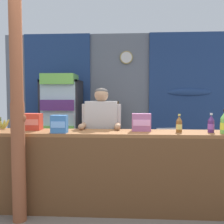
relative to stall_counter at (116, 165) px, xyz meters
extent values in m
plane|color=slate|center=(0.06, 0.79, -0.59)|extent=(7.49, 7.49, 0.00)
cube|color=slate|center=(0.06, 2.58, 0.79)|extent=(5.23, 0.12, 2.76)
cube|color=navy|center=(-1.39, 2.49, 1.02)|extent=(1.45, 0.04, 2.30)
ellipsoid|color=navy|center=(-1.39, 2.47, 0.90)|extent=(0.80, 0.10, 0.16)
cube|color=navy|center=(1.47, 2.49, 1.02)|extent=(1.70, 0.04, 2.30)
ellipsoid|color=navy|center=(1.47, 2.47, 0.90)|extent=(0.94, 0.10, 0.16)
cylinder|color=tan|center=(0.12, 2.50, 1.65)|extent=(0.28, 0.03, 0.28)
cylinder|color=white|center=(0.12, 2.49, 1.65)|extent=(0.24, 0.01, 0.24)
cube|color=beige|center=(0.74, 2.50, 1.15)|extent=(0.24, 0.02, 0.18)
cube|color=#935B33|center=(0.00, 0.11, 0.36)|extent=(3.55, 0.47, 0.04)
cube|color=brown|center=(0.00, -0.11, -0.12)|extent=(3.55, 0.04, 0.93)
cylinder|color=#995133|center=(-1.07, -0.24, 0.08)|extent=(0.15, 0.15, 1.33)
cylinder|color=#995133|center=(-1.07, -0.24, 1.40)|extent=(0.14, 0.14, 1.33)
ellipsoid|color=#995133|center=(-1.00, -0.24, 0.57)|extent=(0.06, 0.05, 0.08)
cube|color=#232328|center=(-1.16, 2.29, 0.27)|extent=(0.75, 0.04, 1.72)
cube|color=#232328|center=(-1.52, 1.99, 0.27)|extent=(0.04, 0.64, 1.72)
cube|color=#232328|center=(-0.80, 1.99, 0.27)|extent=(0.04, 0.64, 1.72)
cube|color=#232328|center=(-1.16, 1.99, 1.11)|extent=(0.75, 0.64, 0.04)
cube|color=#232328|center=(-1.16, 1.99, -0.55)|extent=(0.75, 0.64, 0.08)
cube|color=silver|center=(-1.16, 1.69, 0.32)|extent=(0.69, 0.02, 1.56)
cylinder|color=#B7B7BC|center=(-0.84, 1.65, 0.27)|extent=(0.02, 0.02, 0.40)
cube|color=silver|center=(-1.16, 1.99, 0.05)|extent=(0.67, 0.56, 0.02)
cube|color=#75C64C|center=(-1.16, 1.86, 0.16)|extent=(0.63, 0.52, 0.20)
cube|color=silver|center=(-1.16, 1.99, 0.54)|extent=(0.67, 0.56, 0.02)
cube|color=#56286B|center=(-1.16, 1.86, 0.65)|extent=(0.63, 0.52, 0.20)
cube|color=silver|center=(-1.16, 1.99, 1.03)|extent=(0.67, 0.56, 0.02)
cube|color=#75C64C|center=(-1.16, 1.86, 1.14)|extent=(0.63, 0.52, 0.20)
cube|color=brown|center=(-0.49, 2.21, 0.06)|extent=(0.04, 0.28, 1.30)
cube|color=brown|center=(-0.05, 2.21, 0.06)|extent=(0.04, 0.28, 1.30)
cube|color=brown|center=(-0.27, 2.21, 0.52)|extent=(0.44, 0.28, 0.02)
cylinder|color=orange|center=(-0.33, 2.21, 0.59)|extent=(0.05, 0.05, 0.12)
cylinder|color=#56286B|center=(-0.20, 2.21, 0.61)|extent=(0.06, 0.06, 0.16)
cube|color=brown|center=(-0.27, 2.21, 0.13)|extent=(0.44, 0.28, 0.02)
cylinder|color=#56286B|center=(-0.33, 2.21, 0.22)|extent=(0.06, 0.06, 0.15)
cylinder|color=#56286B|center=(-0.20, 2.21, 0.20)|extent=(0.05, 0.05, 0.13)
cube|color=brown|center=(-0.27, 2.21, -0.26)|extent=(0.44, 0.28, 0.02)
cylinder|color=#56286B|center=(-0.33, 2.21, -0.19)|extent=(0.06, 0.06, 0.13)
cylinder|color=#56286B|center=(-0.20, 2.21, -0.18)|extent=(0.06, 0.06, 0.15)
cube|color=silver|center=(0.80, 1.58, -0.15)|extent=(0.53, 0.53, 0.04)
cube|color=silver|center=(0.85, 1.38, 0.07)|extent=(0.42, 0.14, 0.40)
cylinder|color=silver|center=(0.94, 1.81, -0.37)|extent=(0.04, 0.04, 0.44)
cylinder|color=silver|center=(0.57, 1.72, -0.37)|extent=(0.04, 0.04, 0.44)
cylinder|color=silver|center=(1.03, 1.44, -0.37)|extent=(0.04, 0.04, 0.44)
cylinder|color=silver|center=(0.66, 1.35, -0.37)|extent=(0.04, 0.04, 0.44)
cube|color=silver|center=(1.00, 1.62, -0.03)|extent=(0.13, 0.39, 0.03)
cube|color=silver|center=(0.61, 1.53, -0.03)|extent=(0.13, 0.39, 0.03)
cylinder|color=#28282D|center=(-0.31, 0.49, -0.19)|extent=(0.11, 0.11, 0.79)
cylinder|color=#28282D|center=(-0.13, 0.49, -0.19)|extent=(0.11, 0.11, 0.79)
cube|color=#BCB7B2|center=(-0.22, 0.49, 0.47)|extent=(0.43, 0.20, 0.54)
sphere|color=tan|center=(-0.22, 0.49, 0.83)|extent=(0.19, 0.19, 0.19)
ellipsoid|color=#4C4742|center=(-0.22, 0.50, 0.87)|extent=(0.18, 0.18, 0.10)
cylinder|color=#BCB7B2|center=(-0.45, 0.49, 0.56)|extent=(0.08, 0.08, 0.28)
cylinder|color=tan|center=(-0.45, 0.34, 0.42)|extent=(0.07, 0.26, 0.07)
sphere|color=tan|center=(-0.45, 0.21, 0.42)|extent=(0.08, 0.08, 0.08)
cylinder|color=#BCB7B2|center=(0.01, 0.49, 0.56)|extent=(0.08, 0.08, 0.28)
cylinder|color=tan|center=(0.01, 0.34, 0.42)|extent=(0.07, 0.26, 0.07)
sphere|color=tan|center=(0.01, 0.21, 0.42)|extent=(0.08, 0.08, 0.08)
cylinder|color=#75C64C|center=(1.25, 0.00, 0.47)|extent=(0.09, 0.09, 0.18)
cylinder|color=yellow|center=(1.25, 0.00, 0.47)|extent=(0.10, 0.10, 0.08)
cylinder|color=#56286B|center=(1.13, 0.09, 0.45)|extent=(0.07, 0.07, 0.14)
cone|color=#56286B|center=(1.13, 0.09, 0.56)|extent=(0.07, 0.07, 0.06)
cylinder|color=silver|center=(1.13, 0.09, 0.60)|extent=(0.03, 0.03, 0.02)
cylinder|color=purple|center=(1.13, 0.09, 0.45)|extent=(0.08, 0.08, 0.06)
cylinder|color=brown|center=(0.75, 0.08, 0.45)|extent=(0.07, 0.07, 0.14)
cone|color=brown|center=(0.75, 0.08, 0.55)|extent=(0.07, 0.07, 0.06)
cylinder|color=#E5CC4C|center=(0.75, 0.08, 0.59)|extent=(0.03, 0.03, 0.02)
cylinder|color=#E5D166|center=(0.75, 0.08, 0.45)|extent=(0.07, 0.07, 0.06)
cube|color=#E5422D|center=(-1.07, 0.20, 0.49)|extent=(0.22, 0.15, 0.21)
cube|color=#FF826D|center=(-1.07, 0.12, 0.49)|extent=(0.20, 0.00, 0.07)
cube|color=#3D75B7|center=(-0.66, -0.04, 0.49)|extent=(0.18, 0.12, 0.21)
cube|color=#7CB5F7|center=(-0.66, -0.11, 0.49)|extent=(0.17, 0.00, 0.07)
cube|color=#B76699|center=(0.31, 0.17, 0.49)|extent=(0.23, 0.11, 0.22)
cube|color=#F7A5D8|center=(0.31, 0.11, 0.49)|extent=(0.21, 0.00, 0.08)
ellipsoid|color=#CCC14C|center=(-1.54, 0.29, 0.43)|extent=(0.04, 0.04, 0.12)
ellipsoid|color=#CCC14C|center=(-1.49, 0.28, 0.44)|extent=(0.07, 0.03, 0.13)
ellipsoid|color=#CCC14C|center=(-1.45, 0.27, 0.45)|extent=(0.10, 0.04, 0.14)
cylinder|color=olive|center=(-1.54, 0.28, 0.51)|extent=(0.02, 0.02, 0.05)
camera|label=1|loc=(0.12, -2.87, 0.80)|focal=39.48mm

